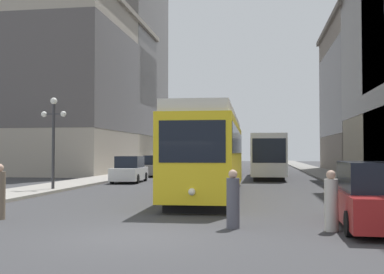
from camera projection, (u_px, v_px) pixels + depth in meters
The scene contains 14 objects.
ground_plane at pixel (137, 237), 11.35m from camera, with size 200.00×200.00×0.00m, color #38383A.
sidewalk_left at pixel (155, 170), 52.20m from camera, with size 3.05×120.00×0.15m, color gray.
sidewalk_right at pixel (317, 171), 49.56m from camera, with size 3.05×120.00×0.15m, color gray.
streetcar at pixel (211, 152), 22.53m from camera, with size 2.94×15.18×3.89m.
transit_bus at pixel (268, 154), 38.05m from camera, with size 2.67×12.26×3.45m.
parked_car_left_near at pixel (156, 167), 40.03m from camera, with size 2.03×4.37×1.82m.
parked_car_left_mid at pixel (130, 170), 32.16m from camera, with size 2.08×4.57×1.82m.
parked_car_right_far at pixel (373, 197), 12.74m from camera, with size 2.00×5.03×1.82m.
pedestrian_crossing_near at pixel (233, 201), 12.68m from camera, with size 0.36×0.36×1.61m.
pedestrian_crossing_far at pixel (331, 203), 12.22m from camera, with size 0.36×0.36×1.61m.
lamp_post_left_near at pixel (54, 128), 24.68m from camera, with size 1.41×0.36×4.87m.
building_left_corner at pixel (80, 91), 49.62m from camera, with size 12.20×23.09×17.01m.
building_left_midblock at pixel (111, 46), 60.26m from camera, with size 12.48×17.15×31.02m.
building_right_corner at pixel (379, 95), 49.87m from camera, with size 11.01×17.21×16.21m.
Camera 1 is at (3.03, -11.10, 2.08)m, focal length 43.22 mm.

